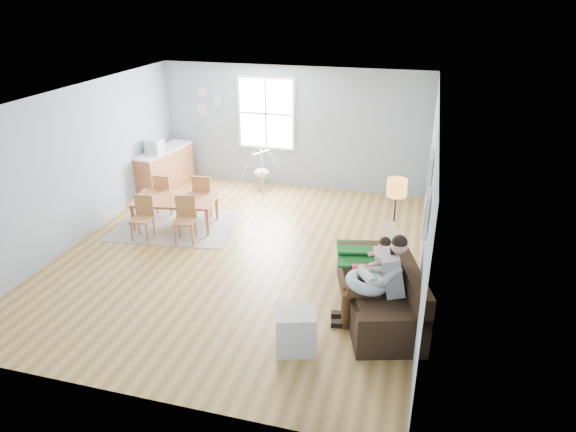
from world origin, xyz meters
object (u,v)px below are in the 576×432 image
(toddler, at_px, (376,259))
(monitor, at_px, (154,147))
(dining_table, at_px, (175,212))
(chair_nw, at_px, (164,192))
(floor_lamp, at_px, (396,195))
(father, at_px, (379,278))
(counter, at_px, (165,169))
(baby_swing, at_px, (262,172))
(sofa, at_px, (382,293))
(chair_ne, at_px, (203,193))
(chair_sw, at_px, (143,215))
(chair_se, at_px, (185,216))
(storage_cube, at_px, (295,330))

(toddler, height_order, monitor, monitor)
(dining_table, bearing_deg, chair_nw, 124.74)
(floor_lamp, bearing_deg, father, -91.89)
(floor_lamp, height_order, counter, floor_lamp)
(toddler, height_order, chair_nw, toddler)
(father, height_order, toddler, father)
(dining_table, distance_m, baby_swing, 2.54)
(sofa, xyz_separation_m, chair_ne, (-3.78, 2.45, 0.19))
(chair_sw, bearing_deg, chair_se, 7.15)
(chair_nw, bearing_deg, sofa, -27.17)
(storage_cube, height_order, monitor, monitor)
(chair_se, xyz_separation_m, chair_ne, (-0.13, 1.10, 0.02))
(chair_se, height_order, monitor, monitor)
(sofa, bearing_deg, chair_se, 159.77)
(floor_lamp, relative_size, storage_cube, 2.52)
(chair_se, bearing_deg, dining_table, 132.33)
(storage_cube, bearing_deg, toddler, 56.58)
(floor_lamp, relative_size, baby_swing, 1.36)
(sofa, xyz_separation_m, chair_sw, (-4.44, 1.25, 0.14))
(floor_lamp, bearing_deg, storage_cube, -112.15)
(chair_se, height_order, baby_swing, baby_swing)
(sofa, distance_m, monitor, 6.22)
(storage_cube, bearing_deg, counter, 131.92)
(father, height_order, counter, father)
(toddler, xyz_separation_m, chair_nw, (-4.46, 2.19, -0.26))
(father, bearing_deg, dining_table, 151.85)
(toddler, relative_size, chair_se, 1.04)
(toddler, bearing_deg, baby_swing, 126.72)
(dining_table, height_order, chair_se, chair_se)
(storage_cube, relative_size, chair_sw, 0.76)
(toddler, bearing_deg, monitor, 148.71)
(storage_cube, xyz_separation_m, baby_swing, (-2.15, 5.31, 0.11))
(chair_sw, xyz_separation_m, chair_se, (0.79, 0.10, 0.02))
(sofa, relative_size, chair_ne, 2.63)
(toddler, relative_size, floor_lamp, 0.57)
(storage_cube, height_order, chair_nw, chair_nw)
(dining_table, height_order, chair_sw, chair_sw)
(dining_table, xyz_separation_m, monitor, (-1.13, 1.42, 0.81))
(chair_sw, bearing_deg, floor_lamp, 0.91)
(chair_se, relative_size, counter, 0.48)
(floor_lamp, xyz_separation_m, counter, (-5.22, 2.27, -0.79))
(chair_nw, bearing_deg, toddler, -26.15)
(sofa, xyz_separation_m, counter, (-5.21, 3.59, 0.17))
(toddler, height_order, chair_sw, toddler)
(floor_lamp, bearing_deg, chair_ne, 163.36)
(chair_nw, xyz_separation_m, counter, (-0.62, 1.23, 0.01))
(sofa, xyz_separation_m, chair_nw, (-4.59, 2.35, 0.16))
(father, height_order, chair_se, father)
(chair_se, bearing_deg, baby_swing, 79.68)
(storage_cube, distance_m, chair_ne, 4.54)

